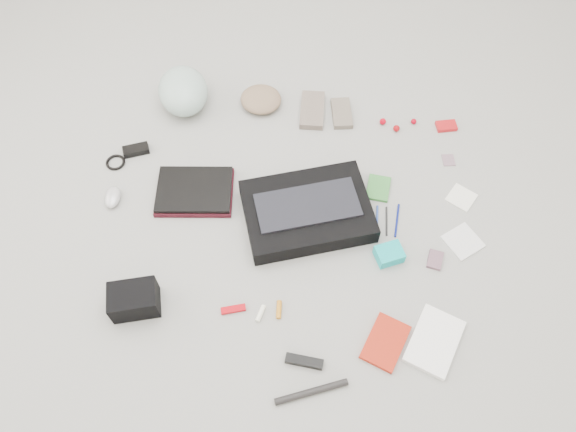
# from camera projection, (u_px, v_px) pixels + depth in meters

# --- Properties ---
(ground_plane) EXTENTS (4.00, 4.00, 0.00)m
(ground_plane) POSITION_uv_depth(u_px,v_px,m) (288.00, 222.00, 2.28)
(ground_plane) COLOR gray
(messenger_bag) EXTENTS (0.59, 0.50, 0.08)m
(messenger_bag) POSITION_uv_depth(u_px,v_px,m) (307.00, 211.00, 2.26)
(messenger_bag) COLOR black
(messenger_bag) RESTS_ON ground_plane
(bag_flap) EXTENTS (0.44, 0.30, 0.01)m
(bag_flap) POSITION_uv_depth(u_px,v_px,m) (308.00, 205.00, 2.22)
(bag_flap) COLOR black
(bag_flap) RESTS_ON messenger_bag
(laptop_sleeve) EXTENTS (0.34, 0.27, 0.02)m
(laptop_sleeve) POSITION_uv_depth(u_px,v_px,m) (195.00, 192.00, 2.35)
(laptop_sleeve) COLOR #3F0E17
(laptop_sleeve) RESTS_ON ground_plane
(laptop) EXTENTS (0.33, 0.25, 0.02)m
(laptop) POSITION_uv_depth(u_px,v_px,m) (194.00, 190.00, 2.33)
(laptop) COLOR black
(laptop) RESTS_ON laptop_sleeve
(bike_helmet) EXTENTS (0.30, 0.34, 0.17)m
(bike_helmet) POSITION_uv_depth(u_px,v_px,m) (183.00, 91.00, 2.55)
(bike_helmet) COLOR #ABCBC1
(bike_helmet) RESTS_ON ground_plane
(beanie) EXTENTS (0.22, 0.21, 0.07)m
(beanie) POSITION_uv_depth(u_px,v_px,m) (261.00, 99.00, 2.59)
(beanie) COLOR #8B6F56
(beanie) RESTS_ON ground_plane
(mitten_left) EXTENTS (0.11, 0.21, 0.03)m
(mitten_left) POSITION_uv_depth(u_px,v_px,m) (312.00, 110.00, 2.58)
(mitten_left) COLOR #7A695E
(mitten_left) RESTS_ON ground_plane
(mitten_right) EXTENTS (0.11, 0.18, 0.03)m
(mitten_right) POSITION_uv_depth(u_px,v_px,m) (342.00, 113.00, 2.57)
(mitten_right) COLOR #766A5D
(mitten_right) RESTS_ON ground_plane
(power_brick) EXTENTS (0.12, 0.09, 0.03)m
(power_brick) POSITION_uv_depth(u_px,v_px,m) (136.00, 150.00, 2.46)
(power_brick) COLOR black
(power_brick) RESTS_ON ground_plane
(cable_coil) EXTENTS (0.11, 0.11, 0.01)m
(cable_coil) POSITION_uv_depth(u_px,v_px,m) (115.00, 162.00, 2.43)
(cable_coil) COLOR black
(cable_coil) RESTS_ON ground_plane
(mouse) EXTENTS (0.07, 0.11, 0.04)m
(mouse) POSITION_uv_depth(u_px,v_px,m) (113.00, 197.00, 2.32)
(mouse) COLOR #B7B7BB
(mouse) RESTS_ON ground_plane
(camera_bag) EXTENTS (0.20, 0.16, 0.11)m
(camera_bag) POSITION_uv_depth(u_px,v_px,m) (134.00, 300.00, 2.05)
(camera_bag) COLOR black
(camera_bag) RESTS_ON ground_plane
(multitool) EXTENTS (0.10, 0.05, 0.01)m
(multitool) POSITION_uv_depth(u_px,v_px,m) (233.00, 309.00, 2.08)
(multitool) COLOR #AD0009
(multitool) RESTS_ON ground_plane
(toiletry_tube_white) EXTENTS (0.03, 0.07, 0.02)m
(toiletry_tube_white) POSITION_uv_depth(u_px,v_px,m) (261.00, 313.00, 2.07)
(toiletry_tube_white) COLOR white
(toiletry_tube_white) RESTS_ON ground_plane
(toiletry_tube_orange) EXTENTS (0.02, 0.07, 0.02)m
(toiletry_tube_orange) POSITION_uv_depth(u_px,v_px,m) (279.00, 310.00, 2.08)
(toiletry_tube_orange) COLOR #C27719
(toiletry_tube_orange) RESTS_ON ground_plane
(u_lock) EXTENTS (0.14, 0.05, 0.03)m
(u_lock) POSITION_uv_depth(u_px,v_px,m) (304.00, 361.00, 1.97)
(u_lock) COLOR black
(u_lock) RESTS_ON ground_plane
(bike_pump) EXTENTS (0.25, 0.12, 0.02)m
(bike_pump) POSITION_uv_depth(u_px,v_px,m) (311.00, 392.00, 1.92)
(bike_pump) COLOR black
(bike_pump) RESTS_ON ground_plane
(book_red) EXTENTS (0.19, 0.22, 0.02)m
(book_red) POSITION_uv_depth(u_px,v_px,m) (385.00, 342.00, 2.01)
(book_red) COLOR red
(book_red) RESTS_ON ground_plane
(book_white) EXTENTS (0.23, 0.28, 0.02)m
(book_white) POSITION_uv_depth(u_px,v_px,m) (434.00, 341.00, 2.01)
(book_white) COLOR white
(book_white) RESTS_ON ground_plane
(notepad) EXTENTS (0.11, 0.13, 0.01)m
(notepad) POSITION_uv_depth(u_px,v_px,m) (378.00, 188.00, 2.36)
(notepad) COLOR #378035
(notepad) RESTS_ON ground_plane
(pen_blue) EXTENTS (0.01, 0.15, 0.01)m
(pen_blue) POSITION_uv_depth(u_px,v_px,m) (377.00, 222.00, 2.28)
(pen_blue) COLOR #2A4697
(pen_blue) RESTS_ON ground_plane
(pen_black) EXTENTS (0.01, 0.14, 0.01)m
(pen_black) POSITION_uv_depth(u_px,v_px,m) (387.00, 221.00, 2.28)
(pen_black) COLOR black
(pen_black) RESTS_ON ground_plane
(pen_navy) EXTENTS (0.02, 0.16, 0.01)m
(pen_navy) POSITION_uv_depth(u_px,v_px,m) (397.00, 220.00, 2.28)
(pen_navy) COLOR navy
(pen_navy) RESTS_ON ground_plane
(accordion_wallet) EXTENTS (0.13, 0.12, 0.05)m
(accordion_wallet) POSITION_uv_depth(u_px,v_px,m) (389.00, 254.00, 2.18)
(accordion_wallet) COLOR #0BBDBE
(accordion_wallet) RESTS_ON ground_plane
(card_deck) EXTENTS (0.07, 0.09, 0.02)m
(card_deck) POSITION_uv_depth(u_px,v_px,m) (435.00, 260.00, 2.19)
(card_deck) COLOR #7B5666
(card_deck) RESTS_ON ground_plane
(napkin_top) EXTENTS (0.14, 0.14, 0.01)m
(napkin_top) POSITION_uv_depth(u_px,v_px,m) (461.00, 198.00, 2.34)
(napkin_top) COLOR white
(napkin_top) RESTS_ON ground_plane
(napkin_bottom) EXTENTS (0.18, 0.18, 0.01)m
(napkin_bottom) POSITION_uv_depth(u_px,v_px,m) (463.00, 241.00, 2.23)
(napkin_bottom) COLOR silver
(napkin_bottom) RESTS_ON ground_plane
(lollipop_a) EXTENTS (0.03, 0.03, 0.03)m
(lollipop_a) POSITION_uv_depth(u_px,v_px,m) (383.00, 121.00, 2.54)
(lollipop_a) COLOR #B40011
(lollipop_a) RESTS_ON ground_plane
(lollipop_b) EXTENTS (0.04, 0.04, 0.03)m
(lollipop_b) POSITION_uv_depth(u_px,v_px,m) (396.00, 128.00, 2.52)
(lollipop_b) COLOR #99070D
(lollipop_b) RESTS_ON ground_plane
(lollipop_c) EXTENTS (0.03, 0.03, 0.03)m
(lollipop_c) POSITION_uv_depth(u_px,v_px,m) (414.00, 121.00, 2.55)
(lollipop_c) COLOR #9E0011
(lollipop_c) RESTS_ON ground_plane
(altoids_tin) EXTENTS (0.10, 0.08, 0.02)m
(altoids_tin) POSITION_uv_depth(u_px,v_px,m) (446.00, 126.00, 2.54)
(altoids_tin) COLOR red
(altoids_tin) RESTS_ON ground_plane
(stamp_sheet) EXTENTS (0.06, 0.07, 0.00)m
(stamp_sheet) POSITION_uv_depth(u_px,v_px,m) (448.00, 160.00, 2.45)
(stamp_sheet) COLOR gray
(stamp_sheet) RESTS_ON ground_plane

